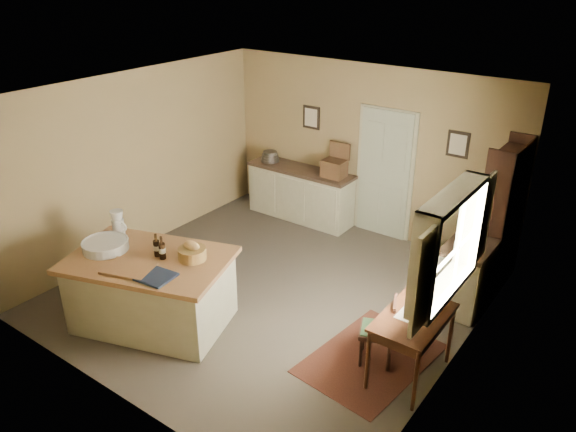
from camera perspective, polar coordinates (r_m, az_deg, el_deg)
name	(u,v)px	position (r m, az deg, el deg)	size (l,w,h in m)	color
ground	(272,292)	(7.68, -1.64, -7.72)	(5.00, 5.00, 0.00)	brown
wall_back	(367,150)	(9.03, 8.00, 6.64)	(5.00, 0.10, 2.70)	#9A7F52
wall_front	(107,287)	(5.51, -17.92, -6.87)	(5.00, 0.10, 2.70)	#9A7F52
wall_left	(138,162)	(8.71, -14.99, 5.33)	(0.10, 5.00, 2.70)	#9A7F52
wall_right	(465,258)	(6.01, 17.56, -4.05)	(0.10, 5.00, 2.70)	#9A7F52
ceiling	(269,93)	(6.63, -1.92, 12.34)	(5.00, 5.00, 0.00)	silver
door	(384,173)	(8.95, 9.77, 4.35)	(0.97, 0.06, 2.11)	#ACB397
framed_prints	(379,130)	(8.82, 9.23, 8.63)	(2.82, 0.02, 0.38)	black
window	(453,246)	(5.77, 16.42, -2.90)	(0.25, 1.99, 1.12)	beige
work_island	(151,289)	(7.05, -13.73, -7.17)	(2.17, 1.75, 1.20)	beige
sideboard	(301,192)	(9.60, 1.32, 2.46)	(1.89, 0.54, 1.18)	beige
rug	(371,358)	(6.62, 8.40, -14.11)	(1.10, 1.60, 0.01)	#492115
writing_desk	(413,323)	(6.08, 12.59, -10.59)	(0.61, 1.00, 0.82)	#361B0E
desk_chair	(377,331)	(6.37, 9.01, -11.46)	(0.37, 0.37, 0.80)	black
right_cabinet	(468,273)	(7.58, 17.81, -5.52)	(0.55, 0.98, 0.99)	beige
shelving_unit	(504,217)	(7.94, 21.14, -0.07)	(0.35, 0.92, 2.04)	black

